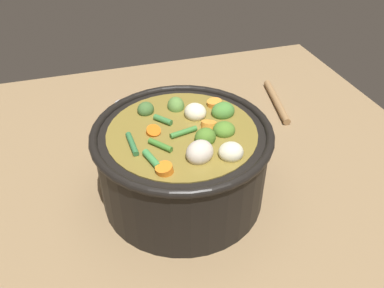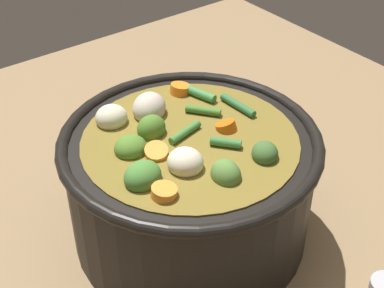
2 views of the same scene
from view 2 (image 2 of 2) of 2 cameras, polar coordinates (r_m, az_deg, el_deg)
ground_plane at (r=0.74m, az=-0.17°, el=-8.58°), size 1.10×1.10×0.00m
cooking_pot at (r=0.68m, az=-0.22°, el=-3.95°), size 0.30×0.30×0.17m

